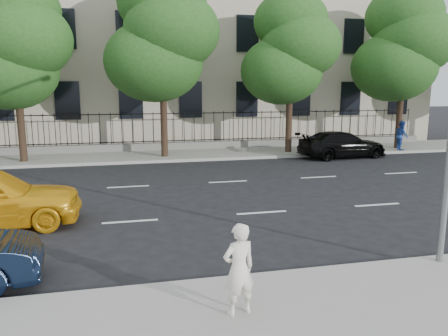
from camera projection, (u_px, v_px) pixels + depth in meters
The scene contains 14 objects.
ground at pixel (291, 240), 11.15m from camera, with size 120.00×120.00×0.00m, color black.
near_sidewalk at pixel (380, 317), 7.31m from camera, with size 60.00×4.00×0.15m, color gray.
far_sidewalk at pixel (199, 154), 24.54m from camera, with size 60.00×4.00×0.15m, color gray.
lane_markings at pixel (242, 195), 15.70m from camera, with size 49.60×4.62×0.01m, color silver, non-canonical shape.
masonry_building at pixel (177, 13), 31.43m from camera, with size 34.60×12.11×18.50m.
iron_fence at pixel (194, 140), 26.06m from camera, with size 30.00×0.50×2.20m.
street_light at pixel (444, 24), 9.04m from camera, with size 0.25×3.32×8.05m.
tree_b at pixel (16, 44), 20.88m from camera, with size 5.53×5.12×8.97m.
tree_c at pixel (162, 35), 22.31m from camera, with size 5.89×5.50×9.80m.
tree_d at pixel (290, 49), 23.95m from camera, with size 5.34×4.94×8.84m.
tree_e at pixel (404, 45), 25.42m from camera, with size 5.71×5.31×9.46m.
black_sedan at pixel (342, 145), 23.66m from camera, with size 2.00×4.91×1.43m, color black.
woman_near at pixel (239, 269), 7.15m from camera, with size 0.57×0.38×1.57m, color white.
pedestrian_far at pixel (402, 135), 25.40m from camera, with size 0.83×0.64×1.70m, color navy.
Camera 1 is at (-4.05, -9.95, 3.91)m, focal length 35.00 mm.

